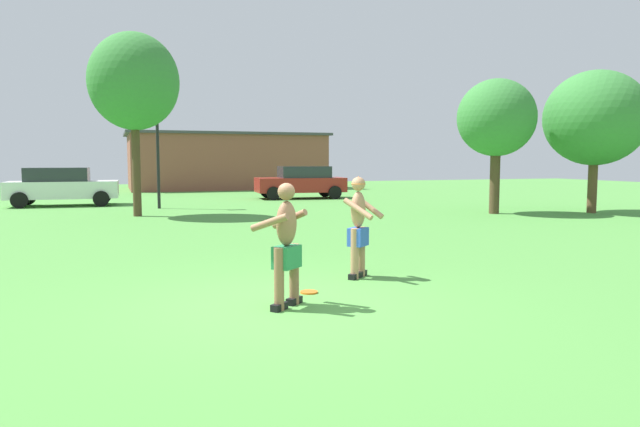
# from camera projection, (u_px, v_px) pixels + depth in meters

# --- Properties ---
(ground_plane) EXTENTS (80.00, 80.00, 0.00)m
(ground_plane) POSITION_uv_depth(u_px,v_px,m) (284.00, 306.00, 7.68)
(ground_plane) COLOR #4C8E3D
(player_with_cap) EXTENTS (0.70, 0.77, 1.65)m
(player_with_cap) POSITION_uv_depth(u_px,v_px,m) (359.00, 223.00, 9.43)
(player_with_cap) COLOR black
(player_with_cap) RESTS_ON ground_plane
(player_in_green) EXTENTS (0.78, 0.80, 1.62)m
(player_in_green) POSITION_uv_depth(u_px,v_px,m) (286.00, 242.00, 7.54)
(player_in_green) COLOR black
(player_in_green) RESTS_ON ground_plane
(frisbee) EXTENTS (0.25, 0.25, 0.03)m
(frisbee) POSITION_uv_depth(u_px,v_px,m) (309.00, 292.00, 8.41)
(frisbee) COLOR orange
(frisbee) RESTS_ON ground_plane
(car_red_near_post) EXTENTS (4.43, 2.30, 1.58)m
(car_red_near_post) POSITION_uv_depth(u_px,v_px,m) (301.00, 182.00, 28.64)
(car_red_near_post) COLOR maroon
(car_red_near_post) RESTS_ON ground_plane
(car_white_mid_lot) EXTENTS (4.36, 2.16, 1.58)m
(car_white_mid_lot) POSITION_uv_depth(u_px,v_px,m) (62.00, 186.00, 24.10)
(car_white_mid_lot) COLOR white
(car_white_mid_lot) RESTS_ON ground_plane
(lamp_post) EXTENTS (0.60, 0.24, 4.77)m
(lamp_post) POSITION_uv_depth(u_px,v_px,m) (157.00, 131.00, 22.56)
(lamp_post) COLOR black
(lamp_post) RESTS_ON ground_plane
(outbuilding_behind_lot) EXTENTS (12.63, 7.13, 3.60)m
(outbuilding_behind_lot) POSITION_uv_depth(u_px,v_px,m) (225.00, 161.00, 38.68)
(outbuilding_behind_lot) COLOR brown
(outbuilding_behind_lot) RESTS_ON ground_plane
(tree_left_field) EXTENTS (2.96, 2.96, 6.10)m
(tree_left_field) POSITION_uv_depth(u_px,v_px,m) (134.00, 82.00, 19.34)
(tree_left_field) COLOR #4C3823
(tree_left_field) RESTS_ON ground_plane
(tree_right_field) EXTENTS (2.72, 2.72, 4.72)m
(tree_right_field) POSITION_uv_depth(u_px,v_px,m) (496.00, 119.00, 20.39)
(tree_right_field) COLOR #4C3823
(tree_right_field) RESTS_ON ground_plane
(tree_behind_players) EXTENTS (3.55, 3.55, 5.06)m
(tree_behind_players) POSITION_uv_depth(u_px,v_px,m) (595.00, 118.00, 20.70)
(tree_behind_players) COLOR brown
(tree_behind_players) RESTS_ON ground_plane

